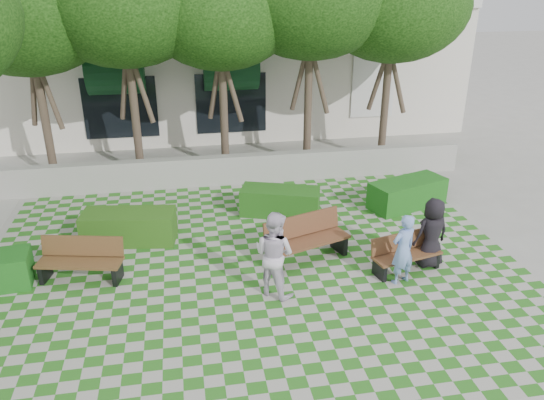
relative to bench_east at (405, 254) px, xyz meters
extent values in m
plane|color=gray|center=(-3.29, -0.31, -0.40)|extent=(90.00, 90.00, 0.00)
plane|color=#2B721E|center=(-3.29, 0.69, -0.40)|extent=(12.00, 12.00, 0.00)
cube|color=#9E9B93|center=(-3.29, 5.89, 0.05)|extent=(15.00, 0.36, 0.90)
cube|color=brown|center=(0.02, -0.06, 0.00)|extent=(1.66, 0.84, 0.05)
cube|color=brown|center=(-0.04, 0.16, 0.23)|extent=(1.57, 0.48, 0.40)
cube|color=black|center=(-0.67, -0.23, -0.21)|extent=(0.19, 0.45, 0.39)
cube|color=black|center=(0.70, 0.10, -0.21)|extent=(0.19, 0.45, 0.39)
cube|color=#58331E|center=(-2.03, 0.78, 0.09)|extent=(2.07, 1.22, 0.07)
cube|color=#58331E|center=(-2.12, 1.05, 0.39)|extent=(1.91, 0.78, 0.50)
cube|color=black|center=(-2.86, 0.49, -0.16)|extent=(0.28, 0.55, 0.48)
cube|color=black|center=(-1.20, 1.07, -0.16)|extent=(0.28, 0.55, 0.48)
cube|color=#55381D|center=(-7.02, 0.79, 0.04)|extent=(1.85, 0.91, 0.06)
cube|color=#55381D|center=(-6.97, 1.04, 0.31)|extent=(1.76, 0.51, 0.45)
cube|color=black|center=(-7.80, 0.96, -0.18)|extent=(0.20, 0.50, 0.43)
cube|color=black|center=(-6.25, 0.62, -0.18)|extent=(0.20, 0.50, 0.43)
cube|color=#175316|center=(1.45, 3.26, -0.01)|extent=(2.38, 1.56, 0.77)
cube|color=#1C5115|center=(-2.17, 3.38, -0.03)|extent=(2.27, 1.47, 0.74)
cube|color=#255015|center=(-6.11, 2.47, -0.01)|extent=(2.32, 1.19, 0.78)
imported|color=#7C9DE2|center=(-0.29, -0.47, 0.39)|extent=(0.67, 0.54, 1.59)
imported|color=black|center=(0.62, 0.10, 0.41)|extent=(0.87, 0.64, 1.63)
imported|color=silver|center=(-3.03, -0.39, 0.51)|extent=(1.12, 1.12, 1.83)
cylinder|color=#47382B|center=(-8.79, 7.29, 1.42)|extent=(0.26, 0.26, 3.64)
ellipsoid|color=#1E4C11|center=(-8.79, 7.29, 4.67)|extent=(4.80, 4.80, 3.60)
cylinder|color=#47382B|center=(-6.09, 7.29, 1.50)|extent=(0.26, 0.26, 3.81)
ellipsoid|color=#1E4C11|center=(-6.09, 7.29, 4.90)|extent=(5.00, 5.00, 3.75)
cylinder|color=#47382B|center=(-3.29, 7.29, 1.39)|extent=(0.26, 0.26, 3.58)
ellipsoid|color=#1E4C11|center=(-3.29, 7.29, 4.59)|extent=(4.60, 4.60, 3.45)
cylinder|color=#47382B|center=(-0.49, 7.29, 1.56)|extent=(0.26, 0.26, 3.92)
cylinder|color=#47382B|center=(2.21, 7.29, 1.45)|extent=(0.26, 0.26, 3.70)
ellipsoid|color=#1E4C11|center=(2.21, 7.29, 4.75)|extent=(4.80, 4.80, 3.60)
cube|color=silver|center=(-2.29, 13.89, 2.10)|extent=(18.00, 8.00, 5.00)
cube|color=white|center=(-2.29, 9.89, 4.60)|extent=(18.00, 0.30, 0.30)
cube|color=black|center=(2.71, 9.87, 1.80)|extent=(1.40, 0.10, 2.40)
cylinder|color=#103C1D|center=(-6.79, 9.87, 2.60)|extent=(3.00, 1.80, 1.80)
cube|color=black|center=(-6.79, 9.87, 1.20)|extent=(2.60, 0.08, 2.20)
cylinder|color=#103C1D|center=(-2.79, 9.87, 2.60)|extent=(3.00, 1.80, 1.80)
cube|color=black|center=(-2.79, 9.87, 1.20)|extent=(2.60, 0.08, 2.20)
camera|label=1|loc=(-4.71, -9.58, 5.78)|focal=35.00mm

